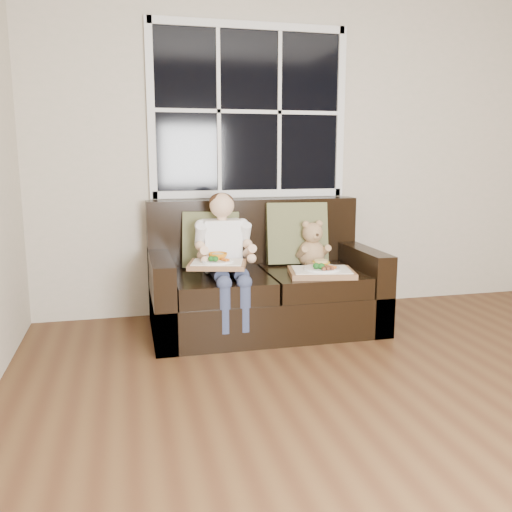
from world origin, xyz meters
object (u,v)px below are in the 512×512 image
object	(u,v)px
loveseat	(263,287)
tray_left	(217,263)
teddy_bear	(312,248)
tray_right	(321,271)
child	(225,247)

from	to	relation	value
loveseat	tray_left	bearing A→B (deg)	-143.99
teddy_bear	tray_right	bearing A→B (deg)	-101.24
child	teddy_bear	world-z (taller)	child
loveseat	teddy_bear	xyz separation A→B (m)	(0.40, 0.01, 0.29)
child	tray_left	xyz separation A→B (m)	(-0.08, -0.17, -0.08)
loveseat	tray_left	world-z (taller)	loveseat
loveseat	teddy_bear	world-z (taller)	loveseat
tray_left	tray_right	world-z (taller)	tray_left
tray_right	child	bearing A→B (deg)	175.44
tray_right	teddy_bear	bearing A→B (deg)	93.91
loveseat	tray_right	world-z (taller)	loveseat
loveseat	child	xyz separation A→B (m)	(-0.32, -0.12, 0.34)
tray_left	tray_right	size ratio (longest dim) A/B	0.87
tray_right	tray_left	bearing A→B (deg)	-170.52
loveseat	tray_right	bearing A→B (deg)	-40.48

